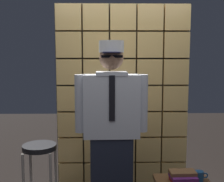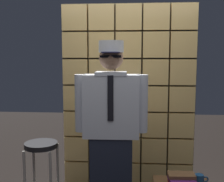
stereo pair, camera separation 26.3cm
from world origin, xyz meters
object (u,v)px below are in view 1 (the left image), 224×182
bar_stool (40,164)px  coffee_mug (200,176)px  standing_person (111,129)px  book_stack (182,177)px

bar_stool → coffee_mug: size_ratio=6.35×
standing_person → coffee_mug: standing_person is taller
bar_stool → book_stack: size_ratio=3.23×
standing_person → bar_stool: 0.81m
standing_person → book_stack: size_ratio=7.40×
book_stack → standing_person: bearing=160.4°
book_stack → coffee_mug: book_stack is taller
coffee_mug → standing_person: bearing=166.3°
standing_person → book_stack: (0.67, -0.24, -0.40)m
coffee_mug → book_stack: bearing=-169.5°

